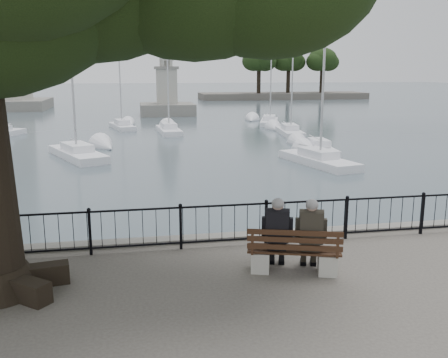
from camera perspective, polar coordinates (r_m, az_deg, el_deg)
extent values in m
cube|color=slate|center=(12.34, -0.42, -9.08)|extent=(200.00, 0.40, 1.20)
plane|color=#3B4850|center=(111.45, -9.48, 9.54)|extent=(260.00, 260.00, 0.00)
cube|color=black|center=(11.40, 0.00, -3.05)|extent=(22.00, 0.04, 0.04)
cube|color=black|center=(11.65, 0.00, -6.99)|extent=(22.00, 0.04, 0.04)
cube|color=#A2A094|center=(10.31, 4.19, -9.27)|extent=(0.48, 0.55, 0.42)
cube|color=#A2A094|center=(10.35, 11.72, -9.42)|extent=(0.48, 0.55, 0.42)
cube|color=black|center=(10.22, 8.00, -8.05)|extent=(1.93, 1.03, 0.04)
cube|color=black|center=(9.85, 8.09, -6.93)|extent=(1.79, 0.58, 0.41)
cube|color=black|center=(10.18, 6.07, -7.34)|extent=(0.45, 0.40, 0.25)
cube|color=black|center=(9.95, 6.11, -5.43)|extent=(0.51, 0.37, 0.62)
sphere|color=tan|center=(9.87, 6.17, -2.96)|extent=(0.24, 0.24, 0.24)
ellipsoid|color=gray|center=(9.83, 6.17, -2.80)|extent=(0.25, 0.25, 0.21)
cube|color=black|center=(10.59, 6.04, -8.61)|extent=(0.45, 0.53, 0.46)
cube|color=black|center=(10.20, 9.82, -7.41)|extent=(0.45, 0.40, 0.25)
cube|color=black|center=(9.97, 9.94, -5.51)|extent=(0.51, 0.37, 0.62)
sphere|color=tan|center=(9.89, 10.02, -3.05)|extent=(0.24, 0.24, 0.24)
ellipsoid|color=gray|center=(9.85, 10.03, -2.88)|extent=(0.25, 0.25, 0.21)
cube|color=black|center=(10.60, 9.66, -8.68)|extent=(0.45, 0.53, 0.46)
cube|color=slate|center=(72.25, -23.39, 7.79)|extent=(10.00, 10.00, 1.40)
cone|color=#A2A094|center=(72.56, -24.26, 17.57)|extent=(6.40, 6.40, 24.00)
cube|color=slate|center=(58.62, -6.51, 7.89)|extent=(6.11, 6.11, 1.40)
cube|color=#A2A094|center=(58.48, -6.57, 10.37)|extent=(2.24, 2.64, 4.07)
cube|color=slate|center=(58.46, -6.63, 12.51)|extent=(2.64, 3.05, 0.30)
cube|color=#A2A094|center=(58.77, -6.67, 13.35)|extent=(1.32, 2.24, 1.43)
cube|color=#A2A094|center=(57.78, -6.62, 14.08)|extent=(1.53, 1.02, 1.63)
sphere|color=#A2A094|center=(57.42, -6.62, 15.21)|extent=(1.73, 1.73, 1.73)
cube|color=white|center=(30.44, -16.39, 2.52)|extent=(4.01, 6.30, 0.68)
cube|color=white|center=(30.36, -16.45, 3.45)|extent=(2.14, 2.79, 0.51)
cylinder|color=#BCBCBE|center=(29.74, -17.20, 14.36)|extent=(0.14, 0.14, 11.91)
cube|color=white|center=(27.65, 10.67, 1.86)|extent=(2.89, 5.98, 0.64)
cube|color=white|center=(27.57, 10.71, 2.89)|extent=(1.69, 2.56, 0.48)
cylinder|color=#BCBCBE|center=(26.94, 11.44, 14.37)|extent=(0.13, 0.13, 11.39)
cube|color=white|center=(32.00, 10.75, 3.26)|extent=(1.82, 5.03, 0.55)
cube|color=white|center=(31.93, 10.78, 4.15)|extent=(1.19, 2.09, 0.41)
cylinder|color=#BCBCBE|center=(31.38, 11.24, 10.75)|extent=(0.11, 0.11, 7.77)
cube|color=white|center=(41.38, -6.32, 5.40)|extent=(1.88, 5.54, 0.61)
cube|color=white|center=(41.33, -6.34, 6.09)|extent=(1.26, 2.29, 0.45)
cylinder|color=#BCBCBE|center=(40.79, -6.47, 12.88)|extent=(0.12, 0.12, 10.16)
cube|color=white|center=(48.21, 5.18, 6.39)|extent=(3.12, 5.69, 0.61)
cube|color=white|center=(48.16, 5.20, 6.99)|extent=(1.74, 2.47, 0.46)
cylinder|color=#BCBCBE|center=(47.66, 5.40, 12.45)|extent=(0.12, 0.12, 9.57)
cube|color=white|center=(45.14, -11.57, 5.80)|extent=(2.51, 5.12, 0.55)
cube|color=white|center=(45.08, -11.60, 6.43)|extent=(1.46, 2.19, 0.41)
cylinder|color=#BCBCBE|center=(44.60, -11.90, 13.07)|extent=(0.11, 0.11, 10.83)
cube|color=white|center=(40.49, 7.50, 5.22)|extent=(2.07, 5.47, 0.59)
cube|color=white|center=(40.43, 7.52, 5.93)|extent=(1.32, 2.28, 0.44)
cylinder|color=#BCBCBE|center=(39.92, 7.87, 13.22)|extent=(0.12, 0.12, 10.66)
cube|color=#4E4942|center=(92.46, 6.70, 9.40)|extent=(30.00, 8.00, 1.20)
cylinder|color=black|center=(89.10, 3.98, 10.96)|extent=(0.70, 0.70, 4.00)
ellipsoid|color=black|center=(89.10, 4.02, 13.53)|extent=(5.20, 5.20, 4.16)
cylinder|color=black|center=(92.67, 7.34, 10.94)|extent=(0.70, 0.70, 4.00)
ellipsoid|color=black|center=(92.67, 7.41, 13.41)|extent=(5.20, 5.20, 4.16)
cylinder|color=black|center=(93.72, 11.09, 10.83)|extent=(0.70, 0.70, 4.00)
ellipsoid|color=black|center=(93.72, 11.19, 13.27)|extent=(5.20, 5.20, 4.16)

